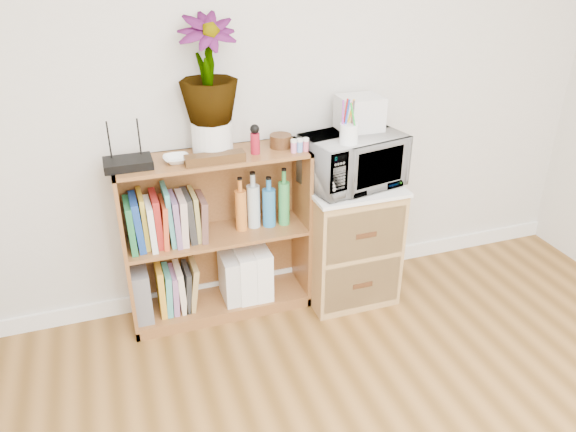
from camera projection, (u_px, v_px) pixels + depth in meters
name	position (u px, v px, depth m)	size (l,w,h in m)	color
skirting_board	(272.00, 278.00, 3.47)	(4.00, 0.02, 0.10)	white
bookshelf	(217.00, 237.00, 3.06)	(1.00, 0.30, 0.95)	brown
wicker_unit	(347.00, 242.00, 3.27)	(0.50, 0.45, 0.70)	#9E7542
microwave	(353.00, 160.00, 3.03)	(0.51, 0.35, 0.28)	silver
pen_cup	(349.00, 134.00, 2.83)	(0.09, 0.09, 0.10)	white
small_appliance	(360.00, 113.00, 3.01)	(0.23, 0.19, 0.18)	silver
router	(128.00, 163.00, 2.70)	(0.23, 0.16, 0.04)	black
white_bowl	(176.00, 159.00, 2.76)	(0.13, 0.13, 0.03)	white
plant_pot	(212.00, 138.00, 2.82)	(0.21, 0.21, 0.17)	silver
potted_plant	(208.00, 70.00, 2.67)	(0.28, 0.28, 0.51)	#307A37
trinket_box	(215.00, 158.00, 2.75)	(0.30, 0.07, 0.05)	#331F0E
kokeshi_doll	(255.00, 143.00, 2.85)	(0.05, 0.05, 0.11)	maroon
wooden_bowl	(281.00, 141.00, 2.94)	(0.12, 0.12, 0.07)	#3A1F10
paint_jars	(300.00, 147.00, 2.88)	(0.11, 0.04, 0.05)	#D57684
file_box	(141.00, 291.00, 3.05)	(0.09, 0.24, 0.30)	slate
magazine_holder_left	(230.00, 278.00, 3.19)	(0.09, 0.22, 0.28)	silver
magazine_holder_mid	(244.00, 274.00, 3.21)	(0.09, 0.24, 0.29)	white
magazine_holder_right	(260.00, 270.00, 3.24)	(0.09, 0.24, 0.30)	white
cookbooks	(166.00, 219.00, 2.91)	(0.41, 0.20, 0.31)	#1C6B3A
liquor_bottles	(262.00, 202.00, 3.05)	(0.30, 0.07, 0.32)	orange
lower_books	(176.00, 288.00, 3.11)	(0.23, 0.19, 0.29)	gold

